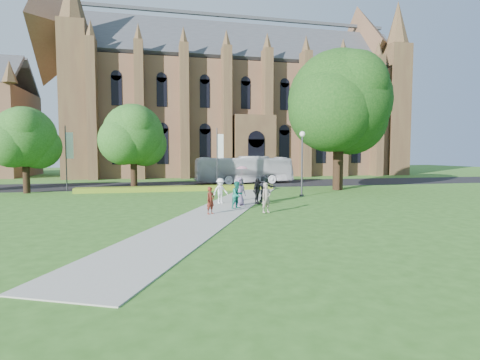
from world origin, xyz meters
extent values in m
plane|color=#32611D|center=(0.00, 0.00, 0.00)|extent=(160.00, 160.00, 0.00)
cube|color=black|center=(0.00, 20.00, 0.01)|extent=(160.00, 10.00, 0.02)
cube|color=#B2B2A8|center=(0.00, 1.00, 0.02)|extent=(15.58, 28.54, 0.04)
cube|color=#A1AA22|center=(-2.00, 13.20, 0.23)|extent=(18.00, 1.40, 0.45)
cube|color=brown|center=(10.00, 40.00, 8.50)|extent=(52.00, 16.00, 17.00)
cube|color=brown|center=(-14.50, 33.00, 10.50)|extent=(3.50, 3.50, 21.00)
cube|color=brown|center=(34.50, 33.00, 10.50)|extent=(3.50, 3.50, 21.00)
cone|color=brown|center=(34.50, 33.00, 24.50)|extent=(3.60, 3.60, 7.00)
cube|color=brown|center=(10.00, 31.00, 4.50)|extent=(6.00, 2.50, 9.00)
cylinder|color=#38383D|center=(7.50, 6.50, 2.40)|extent=(0.14, 0.14, 4.80)
sphere|color=white|center=(7.50, 6.50, 5.02)|extent=(0.44, 0.44, 0.44)
cylinder|color=#38383D|center=(7.50, 6.50, 0.07)|extent=(0.36, 0.36, 0.15)
cylinder|color=#332114|center=(13.00, 11.00, 3.30)|extent=(0.96, 0.96, 6.60)
sphere|color=#11380F|center=(13.00, 11.00, 8.40)|extent=(9.60, 9.60, 9.60)
cylinder|color=#332114|center=(-15.00, 14.00, 1.93)|extent=(0.56, 0.56, 3.85)
sphere|color=#1E4615|center=(-15.00, 14.00, 4.90)|extent=(5.20, 5.20, 5.20)
cylinder|color=#332114|center=(-6.00, 14.50, 2.06)|extent=(0.60, 0.60, 4.12)
sphere|color=#1E4615|center=(-6.00, 14.50, 5.25)|extent=(5.60, 5.60, 5.60)
cylinder|color=#38383D|center=(2.00, 15.20, 3.00)|extent=(0.10, 0.10, 6.00)
cube|color=white|center=(2.35, 15.20, 4.20)|extent=(0.60, 0.02, 2.40)
cylinder|color=#38383D|center=(-12.00, 15.20, 3.00)|extent=(0.10, 0.10, 6.00)
cube|color=white|center=(-11.65, 15.20, 4.20)|extent=(0.60, 0.02, 2.40)
imported|color=silver|center=(5.98, 20.23, 1.59)|extent=(11.47, 3.46, 3.15)
imported|color=maroon|center=(-1.03, -0.97, 0.81)|extent=(0.67, 0.63, 1.54)
imported|color=#187863|center=(0.91, 0.77, 0.89)|extent=(1.04, 0.97, 1.70)
imported|color=white|center=(0.30, 3.40, 0.90)|extent=(1.27, 0.99, 1.73)
imported|color=black|center=(2.68, 2.59, 0.92)|extent=(1.01, 1.05, 1.75)
imported|color=slate|center=(1.35, 2.10, 0.97)|extent=(1.07, 0.93, 1.85)
imported|color=#282930|center=(3.48, 3.58, 1.00)|extent=(1.85, 1.31, 1.93)
imported|color=gray|center=(2.19, -1.19, 0.91)|extent=(0.75, 0.63, 1.74)
imported|color=pink|center=(1.53, 2.20, 2.22)|extent=(0.83, 0.83, 0.65)
camera|label=1|loc=(-4.03, -21.76, 3.43)|focal=28.00mm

